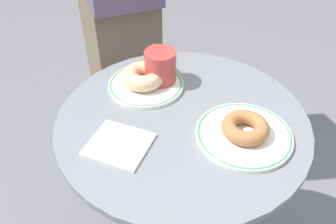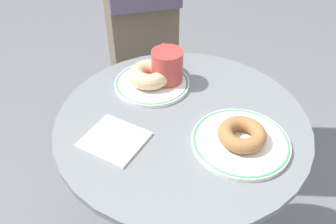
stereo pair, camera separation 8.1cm
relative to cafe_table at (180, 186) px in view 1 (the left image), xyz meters
The scene contains 8 objects.
cafe_table is the anchor object (origin of this frame).
plate_left 0.31m from the cafe_table, 164.63° to the left, with size 0.20×0.20×0.01m.
plate_right 0.31m from the cafe_table, 10.84° to the left, with size 0.21×0.21×0.01m.
donut_glazed 0.34m from the cafe_table, 166.47° to the left, with size 0.11×0.11×0.04m, color #E0B789.
donut_cinnamon 0.33m from the cafe_table, 10.84° to the left, with size 0.10×0.10×0.03m, color #A36B3D.
paper_napkin 0.32m from the cafe_table, 108.48° to the right, with size 0.13×0.12×0.01m, color white.
coffee_mug 0.35m from the cafe_table, 148.75° to the left, with size 0.11×0.09×0.10m.
person_figure 0.67m from the cafe_table, 149.18° to the left, with size 0.47×0.40×1.63m.
Camera 1 is at (0.34, -0.50, 1.29)m, focal length 36.34 mm.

